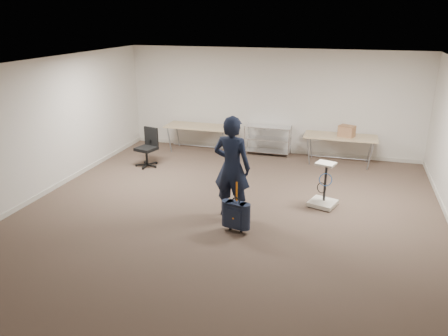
% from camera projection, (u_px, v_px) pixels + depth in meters
% --- Properties ---
extents(ground, '(9.00, 9.00, 0.00)m').
position_uv_depth(ground, '(224.00, 219.00, 8.15)').
color(ground, '#3F3026').
rests_on(ground, ground).
extents(room_shell, '(8.00, 9.00, 9.00)m').
position_uv_depth(room_shell, '(242.00, 190.00, 9.39)').
color(room_shell, beige).
rests_on(room_shell, ground).
extents(folding_table_left, '(1.80, 0.75, 0.73)m').
position_uv_depth(folding_table_left, '(198.00, 128.00, 12.01)').
color(folding_table_left, tan).
rests_on(folding_table_left, ground).
extents(folding_table_right, '(1.80, 0.75, 0.73)m').
position_uv_depth(folding_table_right, '(340.00, 138.00, 11.00)').
color(folding_table_right, tan).
rests_on(folding_table_right, ground).
extents(wire_shelf, '(1.22, 0.47, 0.80)m').
position_uv_depth(wire_shelf, '(268.00, 139.00, 11.81)').
color(wire_shelf, silver).
rests_on(wire_shelf, ground).
extents(person, '(0.75, 0.53, 1.94)m').
position_uv_depth(person, '(232.00, 167.00, 8.01)').
color(person, black).
rests_on(person, ground).
extents(suitcase, '(0.37, 0.26, 0.93)m').
position_uv_depth(suitcase, '(236.00, 215.00, 7.60)').
color(suitcase, black).
rests_on(suitcase, ground).
extents(office_chair, '(0.58, 0.58, 0.96)m').
position_uv_depth(office_chair, '(148.00, 155.00, 10.96)').
color(office_chair, black).
rests_on(office_chair, ground).
extents(equipment_cart, '(0.62, 0.62, 0.91)m').
position_uv_depth(equipment_cart, '(323.00, 195.00, 8.66)').
color(equipment_cart, '#EFE2CD').
rests_on(equipment_cart, ground).
extents(cardboard_box, '(0.45, 0.39, 0.28)m').
position_uv_depth(cardboard_box, '(347.00, 131.00, 10.89)').
color(cardboard_box, '#A4824C').
rests_on(cardboard_box, folding_table_right).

